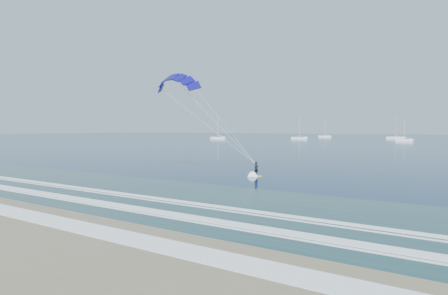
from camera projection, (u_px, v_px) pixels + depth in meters
ground at (4, 209)px, 29.66m from camera, size 900.00×900.00×0.00m
kitesurfer_rig at (213, 120)px, 49.43m from camera, size 13.34×8.26×13.79m
sailboat_0 at (218, 138)px, 236.44m from camera, size 9.50×2.40×12.81m
sailboat_1 at (299, 138)px, 232.60m from camera, size 9.19×2.40×12.55m
sailboat_2 at (396, 138)px, 240.29m from camera, size 10.14×2.40×13.48m
sailboat_3 at (404, 140)px, 190.36m from camera, size 7.27×2.40×10.28m
sailboat_7 at (325, 136)px, 280.93m from camera, size 8.47×2.40×12.98m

